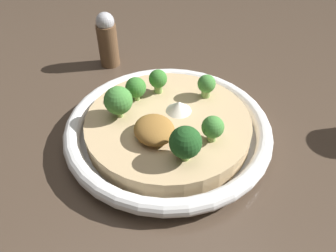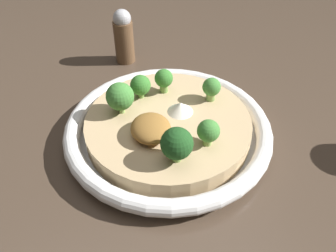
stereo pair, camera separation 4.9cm
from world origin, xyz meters
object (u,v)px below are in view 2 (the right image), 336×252
broccoli_front (120,97)px  pepper_shaker (124,36)px  broccoli_back_left (211,88)px  broccoli_front_right (177,144)px  broccoli_left (164,79)px  broccoli_front_left (140,85)px  risotto_bowl (168,128)px  broccoli_back_right (208,132)px

broccoli_front → pepper_shaker: pepper_shaker is taller
broccoli_back_left → broccoli_front_right: 0.14m
broccoli_left → broccoli_front_right: (0.15, -0.02, 0.00)m
pepper_shaker → broccoli_back_left: bearing=27.2°
broccoli_back_left → broccoli_front_left: 0.11m
broccoli_left → broccoli_front_left: (0.01, -0.04, -0.00)m
risotto_bowl → broccoli_front: broccoli_front is taller
pepper_shaker → broccoli_left: bearing=13.6°
risotto_bowl → pepper_shaker: pepper_shaker is taller
risotto_bowl → broccoli_front_right: size_ratio=6.19×
broccoli_front_left → broccoli_back_right: 0.14m
broccoli_back_right → broccoli_left: bearing=-166.5°
pepper_shaker → risotto_bowl: bearing=7.9°
broccoli_left → broccoli_front: (0.04, -0.07, 0.00)m
broccoli_left → broccoli_front: bearing=-62.8°
broccoli_back_left → broccoli_front_right: broccoli_front_right is taller
broccoli_front_right → broccoli_front: size_ratio=1.01×
broccoli_back_right → risotto_bowl: bearing=-147.2°
broccoli_left → broccoli_back_right: 0.13m
risotto_bowl → broccoli_back_right: 0.08m
risotto_bowl → broccoli_front_left: 0.08m
risotto_bowl → broccoli_front_right: broccoli_front_right is taller
broccoli_front → risotto_bowl: bearing=64.5°
broccoli_front → pepper_shaker: bearing=171.9°
risotto_bowl → broccoli_front_left: (-0.06, -0.03, 0.04)m
broccoli_left → pepper_shaker: size_ratio=0.37×
broccoli_front_right → pepper_shaker: pepper_shaker is taller
broccoli_front → broccoli_front_left: (-0.03, 0.03, -0.01)m
broccoli_left → broccoli_back_right: size_ratio=1.03×
broccoli_left → broccoli_back_left: broccoli_left is taller
broccoli_left → broccoli_front: size_ratio=0.80×
broccoli_front_right → pepper_shaker: size_ratio=0.46×
risotto_bowl → broccoli_left: broccoli_left is taller
risotto_bowl → broccoli_front_right: (0.08, -0.01, 0.05)m
broccoli_front_right → broccoli_front: (-0.11, -0.06, 0.00)m
risotto_bowl → broccoli_front_right: 0.09m
broccoli_front_right → pepper_shaker: bearing=-175.3°
broccoli_front_right → broccoli_front_left: 0.14m
broccoli_back_left → broccoli_back_right: 0.10m
broccoli_back_right → pepper_shaker: 0.31m
broccoli_back_left → broccoli_back_right: size_ratio=0.99×
broccoli_front_left → broccoli_back_right: bearing=29.4°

